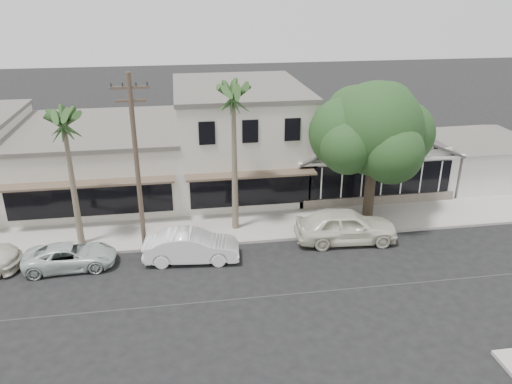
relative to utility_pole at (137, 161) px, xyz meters
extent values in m
plane|color=black|center=(9.00, -5.20, -4.79)|extent=(140.00, 140.00, 0.00)
cube|color=#9E9991|center=(1.00, 1.55, -4.71)|extent=(90.00, 3.50, 0.15)
cube|color=white|center=(14.00, 7.30, -3.29)|extent=(10.00, 8.00, 3.00)
cube|color=black|center=(14.00, 3.24, -3.04)|extent=(8.80, 0.10, 2.00)
cube|color=#60564C|center=(14.00, 3.25, -4.44)|extent=(9.60, 0.18, 0.70)
cube|color=white|center=(22.20, 6.30, -3.29)|extent=(6.00, 6.00, 3.00)
cube|color=beige|center=(6.00, 8.30, -1.54)|extent=(8.00, 10.00, 6.50)
cube|color=beige|center=(-3.00, 8.30, -2.69)|extent=(10.00, 10.00, 4.20)
cylinder|color=brown|center=(0.00, 0.00, -0.29)|extent=(0.24, 0.24, 9.00)
cube|color=brown|center=(0.00, 0.00, 3.51)|extent=(1.80, 0.12, 0.12)
cube|color=brown|center=(0.00, 0.00, 2.91)|extent=(1.40, 0.12, 0.12)
imported|color=silver|center=(10.48, -0.81, -3.88)|extent=(5.45, 2.51, 1.81)
imported|color=white|center=(2.36, -1.53, -4.02)|extent=(4.77, 2.04, 1.53)
imported|color=#B6C5BF|center=(-3.41, -1.28, -4.19)|extent=(4.35, 2.13, 1.19)
cylinder|color=#403527|center=(12.60, 1.57, -3.21)|extent=(0.59, 0.59, 3.15)
sphere|color=#1B3E19|center=(12.60, 1.57, 0.63)|extent=(5.13, 5.13, 5.13)
sphere|color=#1B3E19|center=(14.37, 2.16, 0.14)|extent=(3.75, 3.75, 3.75)
sphere|color=#1B3E19|center=(11.02, 1.97, 0.34)|extent=(3.94, 3.94, 3.94)
sphere|color=#1B3E19|center=(12.99, 0.09, -0.25)|extent=(3.35, 3.35, 3.35)
sphere|color=#1B3E19|center=(12.01, 3.15, 0.93)|extent=(3.55, 3.55, 3.55)
sphere|color=#1B3E19|center=(13.78, 2.95, 1.32)|extent=(3.15, 3.15, 3.15)
sphere|color=#1B3E19|center=(10.83, 0.78, -0.06)|extent=(2.96, 2.96, 2.96)
cone|color=#726651|center=(4.88, 1.40, -1.17)|extent=(0.38, 0.38, 7.23)
cone|color=#726651|center=(-3.28, 0.88, -1.61)|extent=(0.36, 0.36, 6.35)
camera|label=1|loc=(2.12, -23.28, 7.80)|focal=35.00mm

